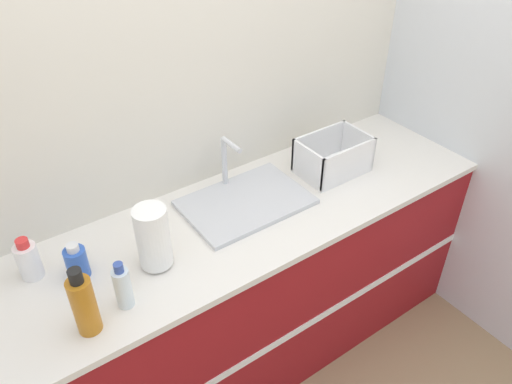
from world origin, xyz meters
name	(u,v)px	position (x,y,z in m)	size (l,w,h in m)	color
wall_back	(203,98)	(0.00, 0.67, 1.30)	(4.61, 0.06, 2.60)	beige
wall_right	(443,65)	(1.14, 0.32, 1.30)	(0.06, 2.64, 2.60)	silver
counter_cabinet	(251,286)	(0.00, 0.32, 0.46)	(2.24, 0.66, 0.91)	maroon
sink	(245,200)	(0.01, 0.38, 0.93)	(0.53, 0.36, 0.26)	silver
paper_towel_roll	(153,238)	(-0.46, 0.26, 1.04)	(0.12, 0.12, 0.25)	#4C4C51
dish_rack	(333,159)	(0.49, 0.35, 0.98)	(0.32, 0.22, 0.18)	white
bottle_amber	(84,304)	(-0.77, 0.12, 1.03)	(0.08, 0.08, 0.26)	#B26B19
bottle_white_spray	(28,260)	(-0.86, 0.47, 0.99)	(0.08, 0.08, 0.17)	white
bottle_blue	(77,262)	(-0.72, 0.37, 0.98)	(0.08, 0.08, 0.15)	#2D56B7
bottle_clear	(123,287)	(-0.63, 0.15, 0.99)	(0.06, 0.06, 0.19)	silver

